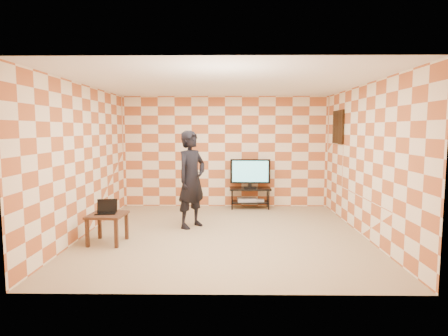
{
  "coord_description": "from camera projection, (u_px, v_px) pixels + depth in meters",
  "views": [
    {
      "loc": [
        0.09,
        -6.65,
        1.91
      ],
      "look_at": [
        0.0,
        0.6,
        1.15
      ],
      "focal_mm": 30.0,
      "sensor_mm": 36.0,
      "label": 1
    }
  ],
  "objects": [
    {
      "name": "floor",
      "position": [
        224.0,
        234.0,
        6.81
      ],
      "size": [
        5.0,
        5.0,
        0.0
      ],
      "primitive_type": "plane",
      "color": "#9E8767",
      "rests_on": "ground"
    },
    {
      "name": "wall_front",
      "position": [
        220.0,
        179.0,
        4.18
      ],
      "size": [
        5.0,
        0.02,
        2.7
      ],
      "primitive_type": "cube",
      "color": "#FBE3BD",
      "rests_on": "ground"
    },
    {
      "name": "tv",
      "position": [
        250.0,
        172.0,
        8.93
      ],
      "size": [
        0.96,
        0.19,
        0.69
      ],
      "color": "black",
      "rests_on": "tv_stand"
    },
    {
      "name": "dvd_player",
      "position": [
        247.0,
        200.0,
        9.03
      ],
      "size": [
        0.47,
        0.35,
        0.08
      ],
      "primitive_type": "cube",
      "rotation": [
        0.0,
        0.0,
        0.07
      ],
      "color": "#B5B5B7",
      "rests_on": "tv_stand"
    },
    {
      "name": "wall_art",
      "position": [
        338.0,
        127.0,
        8.12
      ],
      "size": [
        0.04,
        0.72,
        0.72
      ],
      "color": "black",
      "rests_on": "wall_right"
    },
    {
      "name": "wall_back",
      "position": [
        225.0,
        152.0,
        9.16
      ],
      "size": [
        5.0,
        0.02,
        2.7
      ],
      "primitive_type": "cube",
      "color": "#FBE3BD",
      "rests_on": "ground"
    },
    {
      "name": "tv_stand",
      "position": [
        250.0,
        193.0,
        8.99
      ],
      "size": [
        0.99,
        0.44,
        0.5
      ],
      "color": "black",
      "rests_on": "floor"
    },
    {
      "name": "wall_left",
      "position": [
        84.0,
        160.0,
        6.7
      ],
      "size": [
        0.02,
        5.0,
        2.7
      ],
      "primitive_type": "cube",
      "color": "#FBE3BD",
      "rests_on": "ground"
    },
    {
      "name": "ceiling",
      "position": [
        224.0,
        83.0,
        6.53
      ],
      "size": [
        5.0,
        5.0,
        0.02
      ],
      "primitive_type": "cube",
      "color": "white",
      "rests_on": "wall_back"
    },
    {
      "name": "person",
      "position": [
        192.0,
        179.0,
        7.22
      ],
      "size": [
        0.78,
        0.82,
        1.88
      ],
      "primitive_type": "imported",
      "rotation": [
        0.0,
        0.0,
        0.91
      ],
      "color": "black",
      "rests_on": "floor"
    },
    {
      "name": "side_table",
      "position": [
        107.0,
        219.0,
        6.24
      ],
      "size": [
        0.62,
        0.62,
        0.5
      ],
      "color": "#321B13",
      "rests_on": "floor"
    },
    {
      "name": "wall_right",
      "position": [
        364.0,
        161.0,
        6.64
      ],
      "size": [
        0.02,
        5.0,
        2.7
      ],
      "primitive_type": "cube",
      "color": "#FBE3BD",
      "rests_on": "ground"
    },
    {
      "name": "game_console",
      "position": [
        260.0,
        200.0,
        9.02
      ],
      "size": [
        0.21,
        0.16,
        0.05
      ],
      "primitive_type": "cube",
      "rotation": [
        0.0,
        0.0,
        -0.08
      ],
      "color": "silver",
      "rests_on": "tv_stand"
    },
    {
      "name": "laptop",
      "position": [
        107.0,
        210.0,
        6.29
      ],
      "size": [
        0.36,
        0.3,
        0.22
      ],
      "color": "black",
      "rests_on": "side_table"
    }
  ]
}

